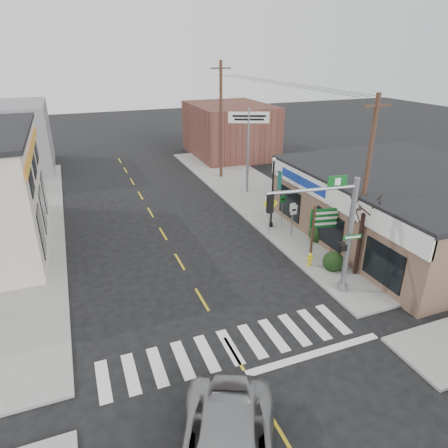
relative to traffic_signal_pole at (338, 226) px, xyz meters
name	(u,v)px	position (x,y,z in m)	size (l,w,h in m)	color
ground	(234,353)	(-6.02, -2.11, -3.67)	(140.00, 140.00, 0.00)	black
sidewalk_right	(278,209)	(2.98, 10.89, -3.61)	(6.00, 38.00, 0.13)	gray
sidewalk_left	(12,250)	(-15.02, 10.89, -3.61)	(6.00, 38.00, 0.13)	gray
center_line	(180,262)	(-6.02, 5.89, -3.67)	(0.12, 56.00, 0.01)	gold
crosswalk	(230,347)	(-6.02, -1.71, -3.67)	(11.00, 2.20, 0.01)	silver
thrift_store	(410,207)	(8.48, 3.89, -1.67)	(12.00, 14.00, 4.00)	brown
bldg_distant_right	(230,130)	(5.98, 27.89, -0.87)	(8.00, 10.00, 5.60)	brown
traffic_signal_pole	(338,226)	(0.00, 0.00, 0.00)	(4.69, 0.37, 5.94)	gray
guide_sign	(325,223)	(1.78, 3.39, -1.52)	(1.80, 0.14, 3.16)	#492F22
fire_hydrant	(310,259)	(0.50, 2.66, -3.13)	(0.24, 0.24, 0.77)	gold
ped_crossing_sign	(270,208)	(0.28, 7.07, -1.73)	(1.02, 0.07, 2.63)	gray
lamp_post	(273,187)	(1.02, 8.13, -0.79)	(0.62, 0.48, 4.73)	black
dance_center_sign	(248,130)	(2.43, 15.26, 1.57)	(3.20, 0.20, 6.80)	gray
bare_tree	(365,202)	(2.30, 1.05, 0.52)	(2.58, 2.58, 5.17)	black
shrub_front	(333,262)	(1.48, 1.89, -3.12)	(1.13, 1.13, 0.85)	#193315
shrub_back	(318,233)	(2.73, 5.18, -3.08)	(1.22, 1.22, 0.92)	black
utility_pole_near	(365,183)	(2.96, 1.98, 1.13)	(1.58, 0.24, 9.10)	#4D2E24
utility_pole_far	(221,120)	(1.98, 20.11, 1.65)	(1.76, 0.26, 10.12)	#452A20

